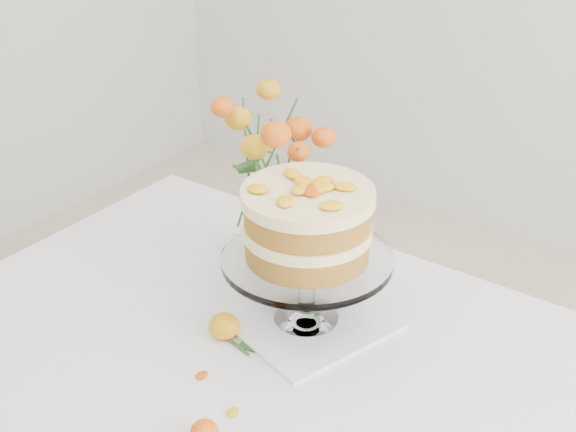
# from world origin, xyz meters

# --- Properties ---
(table) EXTENTS (1.43, 0.93, 0.76)m
(table) POSITION_xyz_m (0.00, 0.00, 0.67)
(table) COLOR tan
(table) RESTS_ON ground
(napkin) EXTENTS (0.33, 0.33, 0.01)m
(napkin) POSITION_xyz_m (-0.07, 0.13, 0.76)
(napkin) COLOR white
(napkin) RESTS_ON table
(cake_stand) EXTENTS (0.31, 0.31, 0.28)m
(cake_stand) POSITION_xyz_m (-0.07, 0.13, 0.95)
(cake_stand) COLOR white
(cake_stand) RESTS_ON napkin
(rose_vase) EXTENTS (0.26, 0.26, 0.39)m
(rose_vase) POSITION_xyz_m (-0.25, 0.27, 0.98)
(rose_vase) COLOR white
(rose_vase) RESTS_ON table
(loose_rose_near) EXTENTS (0.10, 0.06, 0.05)m
(loose_rose_near) POSITION_xyz_m (-0.16, 0.01, 0.78)
(loose_rose_near) COLOR gold
(loose_rose_near) RESTS_ON table
(loose_rose_far) EXTENTS (0.08, 0.05, 0.04)m
(loose_rose_far) POSITION_xyz_m (-0.02, -0.21, 0.77)
(loose_rose_far) COLOR red
(loose_rose_far) RESTS_ON table
(stray_petal_a) EXTENTS (0.03, 0.02, 0.00)m
(stray_petal_a) POSITION_xyz_m (-0.12, -0.10, 0.76)
(stray_petal_a) COLOR #FFAE10
(stray_petal_a) RESTS_ON table
(stray_petal_b) EXTENTS (0.03, 0.02, 0.00)m
(stray_petal_b) POSITION_xyz_m (-0.02, -0.14, 0.76)
(stray_petal_b) COLOR #FFAE10
(stray_petal_b) RESTS_ON table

